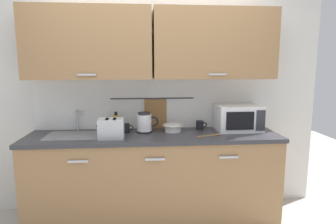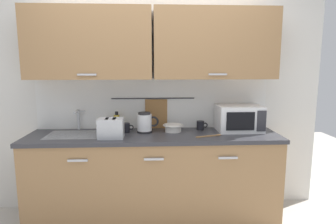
# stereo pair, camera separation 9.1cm
# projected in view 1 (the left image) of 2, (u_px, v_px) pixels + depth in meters

# --- Properties ---
(counter_unit) EXTENTS (2.53, 0.64, 0.90)m
(counter_unit) POSITION_uv_depth(u_px,v_px,m) (153.00, 176.00, 3.03)
(counter_unit) COLOR #997047
(counter_unit) RESTS_ON ground
(back_wall_assembly) EXTENTS (3.70, 0.41, 2.50)m
(back_wall_assembly) POSITION_uv_depth(u_px,v_px,m) (152.00, 71.00, 3.09)
(back_wall_assembly) COLOR silver
(back_wall_assembly) RESTS_ON ground
(sink_faucet) EXTENTS (0.09, 0.17, 0.22)m
(sink_faucet) POSITION_uv_depth(u_px,v_px,m) (77.00, 117.00, 3.09)
(sink_faucet) COLOR #B2B5BA
(sink_faucet) RESTS_ON counter_unit
(microwave) EXTENTS (0.46, 0.35, 0.27)m
(microwave) POSITION_uv_depth(u_px,v_px,m) (238.00, 118.00, 3.12)
(microwave) COLOR white
(microwave) RESTS_ON counter_unit
(electric_kettle) EXTENTS (0.23, 0.16, 0.21)m
(electric_kettle) POSITION_uv_depth(u_px,v_px,m) (145.00, 123.00, 3.02)
(electric_kettle) COLOR black
(electric_kettle) RESTS_ON counter_unit
(dish_soap_bottle) EXTENTS (0.06, 0.06, 0.20)m
(dish_soap_bottle) POSITION_uv_depth(u_px,v_px,m) (116.00, 122.00, 3.14)
(dish_soap_bottle) COLOR yellow
(dish_soap_bottle) RESTS_ON counter_unit
(mug_near_sink) EXTENTS (0.12, 0.08, 0.09)m
(mug_near_sink) POSITION_uv_depth(u_px,v_px,m) (126.00, 128.00, 3.03)
(mug_near_sink) COLOR black
(mug_near_sink) RESTS_ON counter_unit
(mixing_bowl) EXTENTS (0.21, 0.21, 0.08)m
(mixing_bowl) POSITION_uv_depth(u_px,v_px,m) (173.00, 127.00, 3.07)
(mixing_bowl) COLOR silver
(mixing_bowl) RESTS_ON counter_unit
(toaster) EXTENTS (0.26, 0.17, 0.19)m
(toaster) POSITION_uv_depth(u_px,v_px,m) (111.00, 129.00, 2.78)
(toaster) COLOR #B7BABF
(toaster) RESTS_ON counter_unit
(mug_by_kettle) EXTENTS (0.12, 0.08, 0.09)m
(mug_by_kettle) POSITION_uv_depth(u_px,v_px,m) (200.00, 125.00, 3.16)
(mug_by_kettle) COLOR black
(mug_by_kettle) RESTS_ON counter_unit
(wooden_spoon) EXTENTS (0.27, 0.11, 0.01)m
(wooden_spoon) POSITION_uv_depth(u_px,v_px,m) (212.00, 135.00, 2.89)
(wooden_spoon) COLOR #9E7042
(wooden_spoon) RESTS_ON counter_unit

